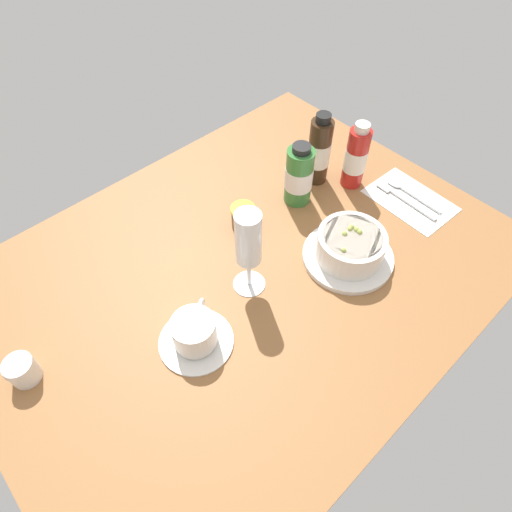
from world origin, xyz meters
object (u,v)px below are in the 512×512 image
coffee_cup (195,333)px  sauce_bottle_red (356,158)px  porridge_bowl (350,247)px  sauce_bottle_green (299,176)px  cutlery_setting (409,199)px  wine_glass (248,242)px  sauce_bottle_brown (319,151)px  jam_jar (243,218)px  creamer_jug (22,370)px

coffee_cup → sauce_bottle_red: bearing=9.1°
porridge_bowl → sauce_bottle_green: sauce_bottle_green is taller
cutlery_setting → wine_glass: bearing=170.3°
cutlery_setting → sauce_bottle_brown: sauce_bottle_brown is taller
jam_jar → sauce_bottle_red: sauce_bottle_red is taller
coffee_cup → sauce_bottle_green: 43.96cm
jam_jar → sauce_bottle_brown: size_ratio=0.32×
wine_glass → sauce_bottle_brown: (34.12, 12.82, -4.75)cm
coffee_cup → jam_jar: size_ratio=2.36×
porridge_bowl → jam_jar: 24.44cm
sauce_bottle_brown → wine_glass: bearing=-159.4°
wine_glass → cutlery_setting: bearing=-9.7°
porridge_bowl → creamer_jug: porridge_bowl is taller
cutlery_setting → wine_glass: size_ratio=1.00×
cutlery_setting → jam_jar: (-35.36, 20.50, 2.77)cm
porridge_bowl → wine_glass: wine_glass is taller
wine_glass → sauce_bottle_green: 28.23cm
jam_jar → sauce_bottle_red: 30.82cm
cutlery_setting → jam_jar: 40.97cm
jam_jar → sauce_bottle_red: (29.63, -6.97, 4.82)cm
creamer_jug → jam_jar: 52.36cm
coffee_cup → sauce_bottle_brown: 52.98cm
sauce_bottle_green → coffee_cup: bearing=-161.4°
coffee_cup → creamer_jug: coffee_cup is taller
cutlery_setting → sauce_bottle_red: (-5.73, 13.53, 7.60)cm
wine_glass → sauce_bottle_green: size_ratio=1.30×
creamer_jug → wine_glass: bearing=-15.6°
coffee_cup → sauce_bottle_green: sauce_bottle_green is taller
cutlery_setting → sauce_bottle_green: size_ratio=1.30×
creamer_jug → cutlery_setting: bearing=-12.6°
creamer_jug → sauce_bottle_green: size_ratio=0.40×
porridge_bowl → coffee_cup: (-36.30, 6.27, -0.57)cm
coffee_cup → creamer_jug: 30.33cm
sauce_bottle_green → sauce_bottle_brown: sauce_bottle_brown is taller
porridge_bowl → cutlery_setting: (24.99, 1.62, -3.44)cm
creamer_jug → sauce_bottle_red: (81.98, -6.02, 5.23)cm
sauce_bottle_red → jam_jar: bearing=166.8°
sauce_bottle_green → porridge_bowl: bearing=-104.4°
coffee_cup → sauce_bottle_brown: sauce_bottle_brown is taller
coffee_cup → sauce_bottle_green: (41.48, 13.93, 4.16)cm
coffee_cup → jam_jar: coffee_cup is taller
sauce_bottle_brown → sauce_bottle_green: bearing=-167.5°
sauce_bottle_green → sauce_bottle_red: (14.08, -5.06, 0.57)cm
creamer_jug → jam_jar: bearing=1.0°
porridge_bowl → sauce_bottle_red: 24.85cm
coffee_cup → sauce_bottle_green: size_ratio=0.90×
sauce_bottle_brown → sauce_bottle_red: size_ratio=1.08×
wine_glass → sauce_bottle_green: wine_glass is taller
jam_jar → sauce_bottle_green: (15.55, -1.91, 4.26)cm
cutlery_setting → sauce_bottle_red: 16.54cm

